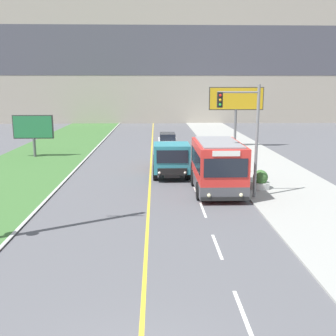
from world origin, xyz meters
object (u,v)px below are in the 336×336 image
Objects in this scene: city_bus at (218,167)px; planter_round_third at (230,154)px; billboard_small at (33,128)px; planter_round_near at (260,180)px; car_distant at (167,141)px; billboard_large at (236,101)px; dump_truck at (171,159)px; traffic_light_mast at (246,128)px; planter_round_second at (240,165)px; planter_round_far at (220,146)px.

city_bus is 10.22m from planter_round_third.
billboard_small is 3.24× the size of planter_round_near.
city_bus is at bearing -82.13° from car_distant.
dump_truck is at bearing -118.63° from billboard_large.
traffic_light_mast is 5.59× the size of planter_round_second.
planter_round_second is (16.64, -7.02, -1.98)m from billboard_small.
billboard_large reaches higher than dump_truck.
planter_round_near is at bearing -89.17° from planter_round_far.
traffic_light_mast reaches higher than planter_round_second.
traffic_light_mast reaches higher than car_distant.
planter_round_third is (-0.05, 9.30, -0.00)m from planter_round_near.
traffic_light_mast is 7.35m from planter_round_second.
dump_truck is 7.30m from traffic_light_mast.
planter_round_second is (2.46, 5.18, -0.97)m from city_bus.
planter_round_far is (-1.99, -2.72, -4.13)m from billboard_large.
planter_round_near is at bearing -36.53° from dump_truck.
traffic_light_mast is at bearing -99.86° from billboard_large.
dump_truck reaches higher than car_distant.
dump_truck is 11.28m from planter_round_far.
car_distant is at bearing 23.26° from billboard_small.
billboard_large is (4.46, 17.20, 3.14)m from city_bus.
dump_truck reaches higher than planter_round_second.
city_bus is 0.82× the size of dump_truck.
billboard_large is 1.64× the size of billboard_small.
billboard_small is (-18.64, -4.99, -2.12)m from billboard_large.
traffic_light_mast is (1.26, -1.24, 2.40)m from city_bus.
planter_round_far is (2.47, 14.48, -0.99)m from city_bus.
planter_round_far is at bearing 89.95° from planter_round_second.
planter_round_near reaches higher than planter_round_second.
car_distant is at bearing 101.14° from traffic_light_mast.
billboard_large is at bearing 80.14° from traffic_light_mast.
billboard_small reaches higher than dump_truck.
billboard_small is (-11.79, -5.07, 1.85)m from car_distant.
dump_truck is 1.53× the size of car_distant.
planter_round_second is 1.07× the size of planter_round_far.
dump_truck is 5.81× the size of planter_round_near.
planter_round_second is at bearing 9.05° from dump_truck.
planter_round_far is (16.65, 2.27, -2.01)m from billboard_small.
city_bus is at bearing 135.47° from traffic_light_mast.
traffic_light_mast is 18.72m from billboard_large.
billboard_large is at bearing 14.99° from billboard_small.
planter_round_near is at bearing 11.32° from city_bus.
planter_round_third is (5.01, -7.44, -0.12)m from car_distant.
planter_round_near is at bearing -89.69° from planter_round_third.
planter_round_near is (1.41, 1.77, -3.36)m from traffic_light_mast.
car_distant is at bearing 123.94° from planter_round_third.
traffic_light_mast is 20.52m from billboard_small.
planter_round_far is (-0.20, 13.94, -0.04)m from planter_round_near.
billboard_small reaches higher than car_distant.
planter_round_second is at bearing 92.60° from planter_round_near.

